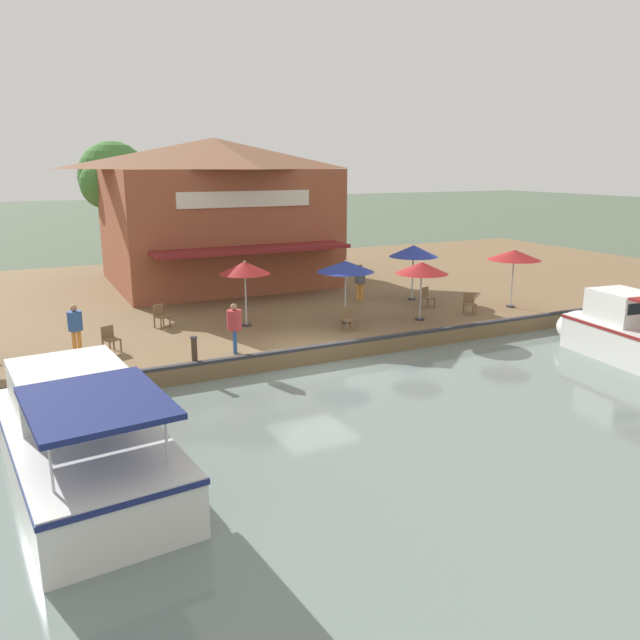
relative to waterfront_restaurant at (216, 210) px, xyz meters
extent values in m
plane|color=#4C5B47|center=(13.32, -1.01, -4.26)|extent=(220.00, 220.00, 0.00)
cube|color=brown|center=(2.32, -1.01, -3.96)|extent=(22.00, 56.00, 0.60)
cube|color=#2D2D33|center=(13.22, -1.01, -3.61)|extent=(0.20, 50.40, 0.10)
cube|color=brown|center=(-0.02, 0.00, -0.80)|extent=(8.83, 10.29, 5.71)
pyramid|color=brown|center=(-0.02, 0.00, 2.80)|extent=(9.27, 10.81, 1.49)
cube|color=maroon|center=(5.29, 0.00, -1.36)|extent=(1.80, 8.75, 0.16)
cube|color=silver|center=(4.43, 0.00, 0.77)|extent=(0.08, 6.18, 0.70)
cylinder|color=#B7B7B7|center=(10.66, 1.67, -2.53)|extent=(0.06, 0.06, 2.26)
cylinder|color=#2D2D33|center=(10.66, 1.67, -3.63)|extent=(0.36, 0.36, 0.06)
cone|color=navy|center=(10.66, 1.67, -1.46)|extent=(2.16, 2.16, 0.42)
cone|color=white|center=(10.66, 1.67, -1.44)|extent=(1.34, 1.34, 0.33)
sphere|color=white|center=(10.66, 1.67, -1.25)|extent=(0.08, 0.08, 0.08)
cylinder|color=#B7B7B7|center=(11.50, 4.55, -2.59)|extent=(0.06, 0.06, 2.13)
cylinder|color=#2D2D33|center=(11.50, 4.55, -3.63)|extent=(0.36, 0.36, 0.06)
cone|color=maroon|center=(11.50, 4.55, -1.60)|extent=(2.05, 2.05, 0.45)
cone|color=white|center=(11.50, 4.55, -1.58)|extent=(1.27, 1.27, 0.36)
sphere|color=white|center=(11.50, 4.55, -1.37)|extent=(0.08, 0.08, 0.08)
cylinder|color=#B7B7B7|center=(11.34, 9.34, -2.50)|extent=(0.06, 0.06, 2.31)
cylinder|color=#2D2D33|center=(11.34, 9.34, -3.63)|extent=(0.36, 0.36, 0.06)
cone|color=maroon|center=(11.34, 9.34, -1.42)|extent=(2.21, 2.21, 0.43)
cone|color=white|center=(11.34, 9.34, -1.40)|extent=(1.37, 1.37, 0.34)
sphere|color=white|center=(11.34, 9.34, -1.20)|extent=(0.08, 0.08, 0.08)
cylinder|color=#B7B7B7|center=(8.20, 6.44, -2.52)|extent=(0.06, 0.06, 2.27)
cylinder|color=#2D2D33|center=(8.20, 6.44, -3.63)|extent=(0.36, 0.36, 0.06)
cone|color=navy|center=(8.20, 6.44, -1.46)|extent=(2.16, 2.16, 0.51)
cone|color=white|center=(8.20, 6.44, -1.44)|extent=(1.34, 1.34, 0.41)
sphere|color=white|center=(8.20, 6.44, -1.21)|extent=(0.08, 0.08, 0.08)
cylinder|color=#B7B7B7|center=(9.41, -1.87, -2.52)|extent=(0.06, 0.06, 2.28)
cylinder|color=#2D2D33|center=(9.41, -1.87, -3.63)|extent=(0.36, 0.36, 0.06)
cone|color=maroon|center=(9.41, -1.87, -1.44)|extent=(1.89, 1.89, 0.44)
cone|color=white|center=(9.41, -1.87, -1.42)|extent=(1.17, 1.17, 0.36)
sphere|color=white|center=(9.41, -1.87, -1.22)|extent=(0.08, 0.08, 0.08)
cube|color=brown|center=(11.87, 7.01, -3.44)|extent=(0.05, 0.05, 0.42)
cube|color=brown|center=(11.71, 6.64, -3.44)|extent=(0.05, 0.05, 0.42)
cube|color=brown|center=(11.51, 7.18, -3.44)|extent=(0.05, 0.05, 0.42)
cube|color=brown|center=(11.34, 6.81, -3.44)|extent=(0.05, 0.05, 0.42)
cube|color=brown|center=(11.61, 6.91, -3.23)|extent=(0.58, 0.58, 0.05)
cube|color=brown|center=(11.43, 6.99, -3.01)|extent=(0.22, 0.42, 0.40)
cube|color=brown|center=(10.77, -6.66, -3.44)|extent=(0.05, 0.05, 0.42)
cube|color=brown|center=(10.94, -7.02, -3.44)|extent=(0.05, 0.05, 0.42)
cube|color=brown|center=(10.41, -6.83, -3.44)|extent=(0.05, 0.05, 0.42)
cube|color=brown|center=(10.58, -7.19, -3.44)|extent=(0.05, 0.05, 0.42)
cube|color=brown|center=(10.67, -6.92, -3.23)|extent=(0.59, 0.59, 0.05)
cube|color=brown|center=(10.49, -7.01, -3.01)|extent=(0.22, 0.42, 0.40)
cube|color=brown|center=(11.90, 1.46, -3.44)|extent=(0.04, 0.04, 0.42)
cube|color=brown|center=(11.94, 1.07, -3.44)|extent=(0.04, 0.04, 0.42)
cube|color=brown|center=(11.51, 1.43, -3.44)|extent=(0.04, 0.04, 0.42)
cube|color=brown|center=(11.54, 1.03, -3.44)|extent=(0.04, 0.04, 0.42)
cube|color=brown|center=(11.72, 1.25, -3.23)|extent=(0.48, 0.48, 0.05)
cube|color=brown|center=(11.53, 1.23, -3.01)|extent=(0.08, 0.44, 0.40)
cube|color=brown|center=(10.02, 6.34, -3.44)|extent=(0.05, 0.05, 0.42)
cube|color=brown|center=(10.11, 5.95, -3.44)|extent=(0.05, 0.05, 0.42)
cube|color=brown|center=(9.63, 6.25, -3.44)|extent=(0.05, 0.05, 0.42)
cube|color=brown|center=(9.71, 5.86, -3.44)|extent=(0.05, 0.05, 0.42)
cube|color=brown|center=(9.87, 6.10, -3.23)|extent=(0.52, 0.52, 0.05)
cube|color=brown|center=(9.67, 6.06, -3.01)|extent=(0.13, 0.44, 0.40)
cube|color=brown|center=(8.35, -4.50, -3.44)|extent=(0.05, 0.05, 0.42)
cube|color=brown|center=(8.51, -4.87, -3.44)|extent=(0.05, 0.05, 0.42)
cube|color=brown|center=(7.98, -4.67, -3.44)|extent=(0.05, 0.05, 0.42)
cube|color=brown|center=(8.15, -5.03, -3.44)|extent=(0.05, 0.05, 0.42)
cube|color=brown|center=(8.25, -4.77, -3.23)|extent=(0.58, 0.58, 0.05)
cube|color=brown|center=(8.06, -4.85, -3.01)|extent=(0.22, 0.42, 0.40)
cylinder|color=#2D5193|center=(12.65, -3.41, -3.26)|extent=(0.13, 0.13, 0.80)
cylinder|color=#2D5193|center=(12.49, -3.36, -3.26)|extent=(0.13, 0.13, 0.80)
cylinder|color=#B23338|center=(12.57, -3.39, -2.55)|extent=(0.46, 0.46, 0.63)
sphere|color=#9E7051|center=(12.57, -3.39, -2.12)|extent=(0.22, 0.22, 0.22)
cylinder|color=orange|center=(10.33, -8.02, -3.27)|extent=(0.13, 0.13, 0.78)
cylinder|color=orange|center=(10.36, -7.86, -3.27)|extent=(0.13, 0.13, 0.78)
cylinder|color=#2D5193|center=(10.34, -7.94, -2.57)|extent=(0.45, 0.45, 0.62)
sphere|color=#9E7051|center=(10.34, -7.94, -2.16)|extent=(0.21, 0.21, 0.21)
cylinder|color=orange|center=(7.31, 4.16, -3.26)|extent=(0.13, 0.13, 0.79)
cylinder|color=orange|center=(7.41, 4.29, -3.26)|extent=(0.13, 0.13, 0.79)
cylinder|color=#4C4C56|center=(7.36, 4.22, -2.55)|extent=(0.46, 0.46, 0.63)
sphere|color=brown|center=(7.36, 4.22, -2.13)|extent=(0.21, 0.21, 0.21)
cube|color=silver|center=(18.21, -8.58, -3.58)|extent=(6.95, 3.43, 1.20)
ellipsoid|color=silver|center=(14.88, -8.92, -3.58)|extent=(2.62, 2.85, 1.20)
cube|color=navy|center=(18.21, -8.58, -3.06)|extent=(7.03, 3.48, 0.10)
cube|color=white|center=(17.03, -8.70, -2.47)|extent=(2.48, 2.43, 1.02)
cube|color=black|center=(18.14, -8.59, -2.34)|extent=(0.26, 1.93, 0.36)
cube|color=navy|center=(19.78, -8.42, -1.91)|extent=(3.22, 2.64, 0.11)
cylinder|color=silver|center=(20.58, -7.37, -2.45)|extent=(0.05, 0.05, 1.07)
cylinder|color=silver|center=(20.77, -9.29, -2.45)|extent=(0.05, 0.05, 1.07)
cube|color=white|center=(17.93, 8.79, -3.57)|extent=(5.28, 2.52, 1.21)
ellipsoid|color=white|center=(15.40, 9.07, -3.57)|extent=(1.99, 2.06, 1.21)
cube|color=white|center=(17.04, 8.89, -2.43)|extent=(2.01, 1.77, 1.06)
cylinder|color=#473323|center=(12.97, -4.83, -3.26)|extent=(0.18, 0.18, 0.79)
cylinder|color=#2D2D33|center=(12.97, -4.83, -2.85)|extent=(0.22, 0.22, 0.04)
cylinder|color=brown|center=(-5.57, -4.07, -1.73)|extent=(0.28, 0.28, 3.86)
sphere|color=#427A38|center=(-5.57, -4.07, 1.62)|extent=(3.79, 3.79, 3.79)
sphere|color=#427A38|center=(-4.81, -4.64, 1.24)|extent=(2.65, 2.65, 2.65)
camera|label=1|loc=(31.01, -9.46, 2.24)|focal=35.00mm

